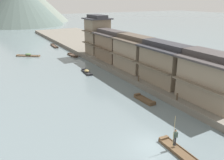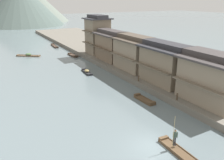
% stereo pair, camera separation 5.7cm
% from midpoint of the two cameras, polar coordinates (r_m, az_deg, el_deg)
% --- Properties ---
extents(ground_plane, '(400.00, 400.00, 0.00)m').
position_cam_midpoint_polar(ground_plane, '(22.88, 9.56, -15.67)').
color(ground_plane, slate).
extents(riverbank_right, '(18.00, 110.00, 0.87)m').
position_cam_midpoint_polar(riverbank_right, '(54.46, 3.75, 5.81)').
color(riverbank_right, '#6B665B').
rests_on(riverbank_right, ground).
extents(boat_foreground_poled, '(1.27, 4.78, 0.43)m').
position_cam_midpoint_polar(boat_foreground_poled, '(22.47, 16.07, -16.51)').
color(boat_foreground_poled, brown).
rests_on(boat_foreground_poled, ground).
extents(boatman_person, '(0.57, 0.26, 3.04)m').
position_cam_midpoint_polar(boatman_person, '(22.18, 15.05, -12.91)').
color(boatman_person, black).
rests_on(boatman_person, boat_foreground_poled).
extents(boat_moored_nearest, '(1.40, 4.07, 0.47)m').
position_cam_midpoint_polar(boat_moored_nearest, '(57.15, -9.56, 5.94)').
color(boat_moored_nearest, '#423328').
rests_on(boat_moored_nearest, ground).
extents(boat_moored_second, '(1.27, 3.99, 0.65)m').
position_cam_midpoint_polar(boat_moored_second, '(43.47, -6.21, 2.00)').
color(boat_moored_second, '#232326').
rests_on(boat_moored_second, ground).
extents(boat_moored_third, '(1.27, 5.76, 0.49)m').
position_cam_midpoint_polar(boat_moored_third, '(69.77, -13.88, 8.02)').
color(boat_moored_third, '#423328').
rests_on(boat_moored_third, ground).
extents(boat_moored_far, '(1.14, 3.60, 0.48)m').
position_cam_midpoint_polar(boat_moored_far, '(31.79, 7.84, -4.79)').
color(boat_moored_far, brown).
rests_on(boat_moored_far, ground).
extents(boat_midriver_drifting, '(5.16, 4.27, 0.73)m').
position_cam_midpoint_polar(boat_midriver_drifting, '(59.52, -19.76, 5.68)').
color(boat_midriver_drifting, brown).
rests_on(boat_midriver_drifting, ground).
extents(house_waterfront_nearest, '(6.01, 8.34, 6.14)m').
position_cam_midpoint_polar(house_waterfront_nearest, '(30.82, 23.39, 0.35)').
color(house_waterfront_nearest, gray).
rests_on(house_waterfront_nearest, riverbank_right).
extents(house_waterfront_second, '(5.29, 8.32, 6.14)m').
position_cam_midpoint_polar(house_waterfront_second, '(35.88, 12.67, 3.99)').
color(house_waterfront_second, '#7F705B').
rests_on(house_waterfront_second, riverbank_right).
extents(house_waterfront_tall, '(5.48, 8.37, 6.14)m').
position_cam_midpoint_polar(house_waterfront_tall, '(42.24, 5.28, 6.63)').
color(house_waterfront_tall, gray).
rests_on(house_waterfront_tall, riverbank_right).
extents(house_waterfront_narrow, '(5.18, 8.37, 6.14)m').
position_cam_midpoint_polar(house_waterfront_narrow, '(48.74, -0.19, 8.40)').
color(house_waterfront_narrow, '#75604C').
rests_on(house_waterfront_narrow, riverbank_right).
extents(house_waterfront_far, '(5.64, 5.54, 8.74)m').
position_cam_midpoint_polar(house_waterfront_far, '(54.68, -3.59, 10.94)').
color(house_waterfront_far, '#7F705B').
rests_on(house_waterfront_far, riverbank_right).
extents(mooring_post_dock_near, '(0.20, 0.20, 0.91)m').
position_cam_midpoint_polar(mooring_post_dock_near, '(30.61, 15.51, -3.93)').
color(mooring_post_dock_near, '#473828').
rests_on(mooring_post_dock_near, riverbank_right).
extents(mooring_post_dock_mid, '(0.20, 0.20, 0.88)m').
position_cam_midpoint_polar(mooring_post_dock_mid, '(36.46, 6.46, 0.39)').
color(mooring_post_dock_mid, '#473828').
rests_on(mooring_post_dock_mid, riverbank_right).
extents(hill_far_west, '(47.59, 47.59, 22.73)m').
position_cam_midpoint_polar(hill_far_west, '(154.94, -20.08, 17.47)').
color(hill_far_west, slate).
rests_on(hill_far_west, ground).
extents(hill_far_centre, '(42.39, 42.39, 21.61)m').
position_cam_midpoint_polar(hill_far_centre, '(133.97, -21.52, 16.98)').
color(hill_far_centre, '#4C5B56').
rests_on(hill_far_centre, ground).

